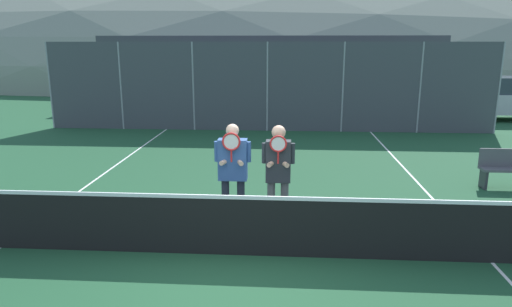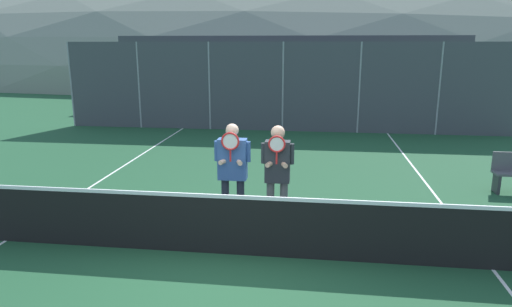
% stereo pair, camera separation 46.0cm
% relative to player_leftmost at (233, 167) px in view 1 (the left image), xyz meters
% --- Properties ---
extents(ground_plane, '(120.00, 120.00, 0.00)m').
position_rel_player_leftmost_xyz_m(ground_plane, '(0.17, -1.01, -1.07)').
color(ground_plane, '#1E4C2D').
extents(hill_distant, '(127.19, 70.66, 24.73)m').
position_rel_player_leftmost_xyz_m(hill_distant, '(0.17, 53.26, -1.07)').
color(hill_distant, gray).
rests_on(hill_distant, ground_plane).
extents(clubhouse_building, '(16.14, 5.50, 3.41)m').
position_rel_player_leftmost_xyz_m(clubhouse_building, '(0.00, 16.85, 0.65)').
color(clubhouse_building, tan).
rests_on(clubhouse_building, ground_plane).
extents(fence_back, '(15.93, 0.06, 3.12)m').
position_rel_player_leftmost_xyz_m(fence_back, '(0.17, 8.94, 0.49)').
color(fence_back, gray).
rests_on(fence_back, ground_plane).
extents(tennis_net, '(9.92, 0.09, 1.03)m').
position_rel_player_leftmost_xyz_m(tennis_net, '(0.17, -1.01, -0.59)').
color(tennis_net, gray).
rests_on(tennis_net, ground_plane).
extents(court_line_left_sideline, '(0.05, 16.00, 0.01)m').
position_rel_player_leftmost_xyz_m(court_line_left_sideline, '(-3.51, 1.99, -1.07)').
color(court_line_left_sideline, white).
rests_on(court_line_left_sideline, ground_plane).
extents(court_line_right_sideline, '(0.05, 16.00, 0.01)m').
position_rel_player_leftmost_xyz_m(court_line_right_sideline, '(3.86, 1.99, -1.07)').
color(court_line_right_sideline, white).
rests_on(court_line_right_sideline, ground_plane).
extents(player_leftmost, '(0.61, 0.34, 1.80)m').
position_rel_player_leftmost_xyz_m(player_leftmost, '(0.00, 0.00, 0.00)').
color(player_leftmost, '#232838').
rests_on(player_leftmost, ground_plane).
extents(player_center_left, '(0.54, 0.34, 1.80)m').
position_rel_player_leftmost_xyz_m(player_center_left, '(0.75, -0.05, -0.01)').
color(player_center_left, '#56565B').
rests_on(player_center_left, ground_plane).
extents(car_far_left, '(4.04, 1.98, 1.78)m').
position_rel_player_leftmost_xyz_m(car_far_left, '(-4.44, 12.05, -0.17)').
color(car_far_left, navy).
rests_on(car_far_left, ground_plane).
extents(car_left_of_center, '(4.33, 1.92, 1.68)m').
position_rel_player_leftmost_xyz_m(car_left_of_center, '(0.34, 11.94, -0.21)').
color(car_left_of_center, navy).
rests_on(car_left_of_center, ground_plane).
extents(car_center, '(4.20, 1.95, 1.84)m').
position_rel_player_leftmost_xyz_m(car_center, '(5.19, 11.71, -0.14)').
color(car_center, '#285638').
rests_on(car_center, ground_plane).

